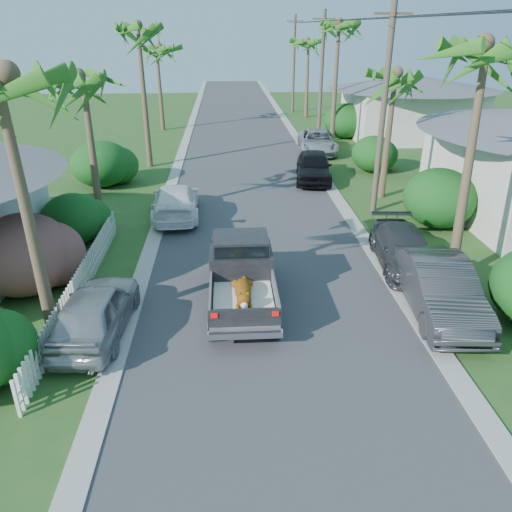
{
  "coord_description": "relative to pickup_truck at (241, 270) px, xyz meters",
  "views": [
    {
      "loc": [
        -1.27,
        -8.91,
        7.92
      ],
      "look_at": [
        -0.42,
        5.21,
        1.4
      ],
      "focal_mm": 35.0,
      "sensor_mm": 36.0,
      "label": 1
    }
  ],
  "objects": [
    {
      "name": "palm_r_d",
      "position": [
        7.39,
        34.98,
        5.73
      ],
      "size": [
        4.4,
        4.4,
        8.0
      ],
      "color": "brown",
      "rests_on": "ground"
    },
    {
      "name": "curb_right",
      "position": [
        5.19,
        19.98,
        -0.98
      ],
      "size": [
        0.6,
        100.0,
        0.06
      ],
      "primitive_type": "cube",
      "color": "#A5A39E",
      "rests_on": "ground"
    },
    {
      "name": "palm_l_d",
      "position": [
        -5.61,
        28.98,
        5.43
      ],
      "size": [
        4.4,
        4.4,
        7.7
      ],
      "color": "brown",
      "rests_on": "ground"
    },
    {
      "name": "road",
      "position": [
        0.89,
        19.98,
        -1.0
      ],
      "size": [
        8.0,
        100.0,
        0.02
      ],
      "primitive_type": "cube",
      "color": "#38383A",
      "rests_on": "ground"
    },
    {
      "name": "parked_car_ln",
      "position": [
        -4.11,
        -1.75,
        -0.28
      ],
      "size": [
        1.99,
        4.41,
        1.47
      ],
      "primitive_type": "imported",
      "rotation": [
        0.0,
        0.0,
        3.08
      ],
      "color": "#A7AAAE",
      "rests_on": "ground"
    },
    {
      "name": "parked_car_rn",
      "position": [
        5.89,
        -1.21,
        -0.19
      ],
      "size": [
        2.15,
        5.08,
        1.63
      ],
      "primitive_type": "imported",
      "rotation": [
        0.0,
        0.0,
        -0.09
      ],
      "color": "#303235",
      "rests_on": "ground"
    },
    {
      "name": "parked_car_rd",
      "position": [
        5.89,
        20.04,
        -0.27
      ],
      "size": [
        2.89,
        5.49,
        1.47
      ],
      "primitive_type": "imported",
      "rotation": [
        0.0,
        0.0,
        -0.08
      ],
      "color": "#B3B6BB",
      "rests_on": "ground"
    },
    {
      "name": "picket_fence",
      "position": [
        -5.11,
        0.48,
        -0.51
      ],
      "size": [
        0.1,
        11.0,
        1.0
      ],
      "primitive_type": "cube",
      "color": "white",
      "rests_on": "ground"
    },
    {
      "name": "utility_pole_b",
      "position": [
        6.49,
        7.98,
        3.59
      ],
      "size": [
        1.6,
        0.26,
        9.0
      ],
      "color": "brown",
      "rests_on": "ground"
    },
    {
      "name": "palm_l_b",
      "position": [
        -5.91,
        6.98,
        5.14
      ],
      "size": [
        4.4,
        4.4,
        7.4
      ],
      "color": "brown",
      "rests_on": "ground"
    },
    {
      "name": "shrub_l_b",
      "position": [
        -6.91,
        0.98,
        0.29
      ],
      "size": [
        3.0,
        3.3,
        2.6
      ],
      "primitive_type": "ellipsoid",
      "color": "#C61C53",
      "rests_on": "ground"
    },
    {
      "name": "pickup_truck",
      "position": [
        0.0,
        0.0,
        0.0
      ],
      "size": [
        1.98,
        5.12,
        2.06
      ],
      "color": "black",
      "rests_on": "ground"
    },
    {
      "name": "curb_left",
      "position": [
        -3.41,
        19.98,
        -0.98
      ],
      "size": [
        0.6,
        100.0,
        0.06
      ],
      "primitive_type": "cube",
      "color": "#A5A39E",
      "rests_on": "ground"
    },
    {
      "name": "ground",
      "position": [
        0.89,
        -5.02,
        -1.01
      ],
      "size": [
        120.0,
        120.0,
        0.0
      ],
      "primitive_type": "plane",
      "color": "#275620",
      "rests_on": "ground"
    },
    {
      "name": "shrub_r_b",
      "position": [
        8.69,
        5.98,
        0.24
      ],
      "size": [
        3.0,
        3.3,
        2.5
      ],
      "primitive_type": "ellipsoid",
      "color": "#14491A",
      "rests_on": "ground"
    },
    {
      "name": "parked_car_lf",
      "position": [
        -2.71,
        7.78,
        -0.28
      ],
      "size": [
        2.3,
        5.11,
        1.45
      ],
      "primitive_type": "imported",
      "rotation": [
        0.0,
        0.0,
        3.19
      ],
      "color": "white",
      "rests_on": "ground"
    },
    {
      "name": "parked_car_rm",
      "position": [
        5.89,
        2.04,
        -0.35
      ],
      "size": [
        2.21,
        4.7,
        1.33
      ],
      "primitive_type": "imported",
      "rotation": [
        0.0,
        0.0,
        -0.08
      ],
      "color": "#323538",
      "rests_on": "ground"
    },
    {
      "name": "shrub_r_d",
      "position": [
        8.89,
        24.98,
        0.29
      ],
      "size": [
        3.2,
        3.52,
        2.6
      ],
      "primitive_type": "ellipsoid",
      "color": "#14491A",
      "rests_on": "ground"
    },
    {
      "name": "parked_car_rf",
      "position": [
        4.49,
        13.22,
        -0.2
      ],
      "size": [
        2.55,
        4.98,
        1.62
      ],
      "primitive_type": "imported",
      "rotation": [
        0.0,
        0.0,
        -0.14
      ],
      "color": "black",
      "rests_on": "ground"
    },
    {
      "name": "shrub_r_c",
      "position": [
        8.39,
        14.98,
        0.04
      ],
      "size": [
        2.6,
        2.86,
        2.1
      ],
      "primitive_type": "ellipsoid",
      "color": "#14491A",
      "rests_on": "ground"
    },
    {
      "name": "shrub_l_c",
      "position": [
        -6.51,
        4.98,
        -0.01
      ],
      "size": [
        2.4,
        2.64,
        2.0
      ],
      "primitive_type": "ellipsoid",
      "color": "#14491A",
      "rests_on": "ground"
    },
    {
      "name": "utility_pole_c",
      "position": [
        6.49,
        22.98,
        3.59
      ],
      "size": [
        1.6,
        0.26,
        9.0
      ],
      "color": "brown",
      "rests_on": "ground"
    },
    {
      "name": "palm_r_b",
      "position": [
        7.49,
        9.98,
        4.94
      ],
      "size": [
        4.4,
        4.4,
        7.2
      ],
      "color": "brown",
      "rests_on": "ground"
    },
    {
      "name": "palm_r_c",
      "position": [
        7.09,
        20.98,
        7.1
      ],
      "size": [
        4.4,
        4.4,
        9.4
      ],
      "color": "brown",
      "rests_on": "ground"
    },
    {
      "name": "shrub_l_d",
      "position": [
        -7.11,
        12.98,
        0.19
      ],
      "size": [
        3.2,
        3.52,
        2.4
      ],
      "primitive_type": "ellipsoid",
      "color": "#14491A",
      "rests_on": "ground"
    },
    {
      "name": "palm_r_a",
      "position": [
        7.19,
        0.98,
        6.41
      ],
      "size": [
        4.4,
        4.4,
        8.7
      ],
      "color": "brown",
      "rests_on": "ground"
    },
    {
      "name": "house_right_far",
      "position": [
        13.89,
        24.98,
        1.11
      ],
      "size": [
        9.0,
        8.0,
        4.6
      ],
      "color": "silver",
      "rests_on": "ground"
    },
    {
      "name": "utility_pole_d",
      "position": [
        6.49,
        37.98,
        3.59
      ],
      "size": [
        1.6,
        0.26,
        9.0
      ],
      "color": "brown",
      "rests_on": "ground"
    },
    {
      "name": "palm_l_c",
      "position": [
        -5.11,
        16.98,
        6.9
      ],
      "size": [
        4.4,
        4.4,
        9.2
      ],
      "color": "brown",
      "rests_on": "ground"
    }
  ]
}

